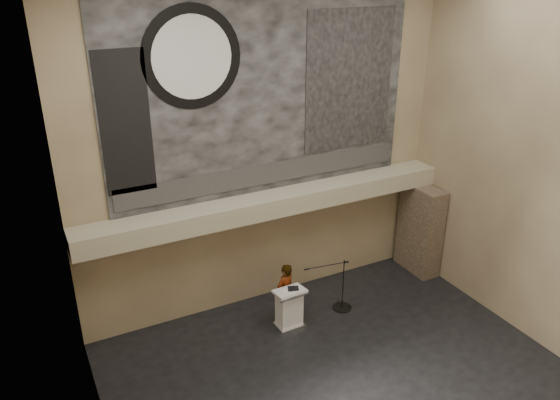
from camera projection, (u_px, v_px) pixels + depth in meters
floor at (345, 381)px, 12.22m from camera, size 10.00×10.00×0.00m
wall_back at (266, 151)px, 13.77m from camera, size 10.00×0.02×8.50m
wall_front at (527, 321)px, 7.26m from camera, size 10.00×0.02×8.50m
wall_left at (87, 271)px, 8.42m from camera, size 0.02×8.00×8.50m
wall_right at (535, 168)px, 12.60m from camera, size 0.02×8.00×8.50m
soffit at (273, 203)px, 13.97m from camera, size 10.00×0.80×0.50m
sprinkler_left at (216, 227)px, 13.37m from camera, size 0.04×0.04×0.06m
sprinkler_right at (336, 200)px, 14.84m from camera, size 0.04×0.04×0.06m
banner at (265, 94)px, 13.16m from camera, size 8.00×0.05×5.00m
banner_text_strip at (267, 174)px, 13.96m from camera, size 7.76×0.02×0.55m
banner_clock_rim at (192, 57)px, 11.98m from camera, size 2.30×0.02×2.30m
banner_clock_face at (192, 58)px, 11.96m from camera, size 1.84×0.02×1.84m
banner_building_print at (350, 81)px, 14.09m from camera, size 2.60×0.02×3.60m
banner_brick_print at (125, 124)px, 11.83m from camera, size 1.10×0.02×3.20m
stone_pier at (420, 229)px, 16.19m from camera, size 0.60×1.40×2.70m
lectern at (289, 308)px, 13.86m from camera, size 0.78×0.57×1.14m
binder at (293, 289)px, 13.66m from camera, size 0.33×0.30×0.04m
papers at (286, 292)px, 13.56m from camera, size 0.26×0.33×0.00m
speaker_person at (285, 292)px, 14.11m from camera, size 0.68×0.55×1.59m
mic_stand at (341, 301)px, 14.72m from camera, size 1.37×0.52×1.49m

